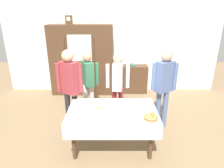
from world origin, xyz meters
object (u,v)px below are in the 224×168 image
Objects in this scene: bookshelf_low at (132,79)px; person_by_cabinet at (164,82)px; bread_basket at (150,117)px; tea_cup_front_edge at (146,107)px; book_stack at (132,65)px; spoon_far_right at (122,118)px; tea_cup_mid_left at (127,107)px; person_behind_table_left at (117,81)px; tea_cup_near_right at (97,102)px; dining_table at (112,116)px; pastry_plate at (99,110)px; spoon_near_left at (141,113)px; mantel_clock at (69,20)px; person_beside_shelf at (69,83)px; person_near_right_end at (88,79)px; tea_cup_back_edge at (124,102)px; wall_cabinet at (81,61)px.

bookshelf_low is 2.08m from person_by_cabinet.
tea_cup_front_edge is at bearing 91.22° from bread_basket.
person_by_cabinet is (0.45, -1.94, 0.17)m from book_stack.
tea_cup_mid_left is at bearing 72.67° from spoon_far_right.
tea_cup_near_right is at bearing -121.51° from person_behind_table_left.
tea_cup_front_edge reaches higher than spoon_far_right.
pastry_plate reaches higher than dining_table.
spoon_near_left is 1.16m from person_behind_table_left.
book_stack is 1.54× the size of tea_cup_front_edge.
spoon_far_right is 0.07× the size of person_by_cabinet.
tea_cup_mid_left is at bearing -97.58° from bookshelf_low.
mantel_clock is 2.02× the size of spoon_near_left.
tea_cup_near_right is 0.46× the size of pastry_plate.
tea_cup_mid_left is (0.28, 0.11, 0.14)m from dining_table.
person_by_cabinet is (0.44, 0.60, 0.26)m from tea_cup_front_edge.
tea_cup_near_right is at bearing -25.99° from person_beside_shelf.
person_by_cabinet is at bearing -39.97° from mantel_clock.
mantel_clock is 3.14m from person_by_cabinet.
person_near_right_end is (-1.08, 1.36, 0.16)m from spoon_near_left.
tea_cup_back_edge is at bearing 83.27° from spoon_far_right.
person_beside_shelf is (-1.01, 0.83, 0.31)m from spoon_far_right.
spoon_near_left is 1.01m from person_by_cabinet.
bookshelf_low is 2.95m from spoon_far_right.
dining_table is at bearing -170.35° from tea_cup_front_edge.
spoon_far_right is (0.46, -0.56, -0.02)m from tea_cup_near_right.
person_by_cabinet reaches higher than person_behind_table_left.
tea_cup_mid_left is 1.02m from person_by_cabinet.
book_stack reaches higher than tea_cup_back_edge.
tea_cup_back_edge is 0.55m from pastry_plate.
tea_cup_mid_left is at bearing 8.16° from pastry_plate.
person_behind_table_left is (-0.39, 1.07, 0.20)m from spoon_near_left.
person_by_cabinet is (0.90, 0.96, 0.29)m from spoon_far_right.
person_beside_shelf reaches higher than person_by_cabinet.
tea_cup_front_edge is at bearing -12.25° from tea_cup_near_right.
wall_cabinet is 1.36m from person_near_right_end.
tea_cup_back_edge is at bearing 123.44° from bread_basket.
person_beside_shelf is (-1.47, 0.47, 0.28)m from tea_cup_front_edge.
person_beside_shelf is (0.05, -2.02, 0.05)m from wall_cabinet.
tea_cup_back_edge is 0.46× the size of pastry_plate.
book_stack is at bearing 73.42° from person_behind_table_left.
person_by_cabinet is 1.12× the size of person_near_right_end.
person_beside_shelf is at bearing -176.10° from person_by_cabinet.
person_near_right_end reaches higher than tea_cup_mid_left.
tea_cup_mid_left is at bearing -59.50° from mantel_clock.
tea_cup_near_right is 0.72m from spoon_far_right.
wall_cabinet is 7.29× the size of pastry_plate.
bread_basket is 1.10m from person_by_cabinet.
mantel_clock is 3.06m from pastry_plate.
spoon_far_right is at bearing -64.62° from mantel_clock.
person_near_right_end is at bearing 130.40° from tea_cup_back_edge.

